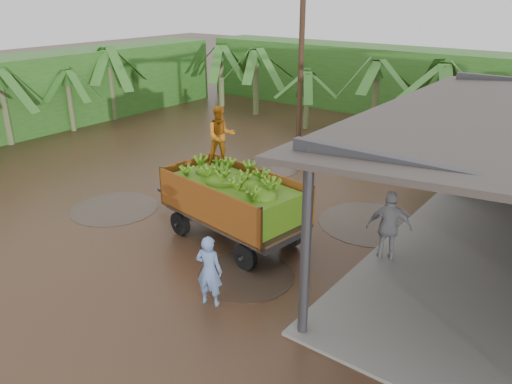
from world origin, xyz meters
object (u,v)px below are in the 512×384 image
man_blue (209,271)px  man_grey (389,227)px  utility_pole (301,55)px  banana_trailer (233,198)px

man_blue → man_grey: (2.36, 4.16, 0.13)m
man_blue → utility_pole: utility_pole is taller
man_blue → man_grey: size_ratio=0.87×
man_grey → utility_pole: utility_pole is taller
banana_trailer → utility_pole: bearing=120.0°
banana_trailer → man_grey: bearing=28.6°
man_blue → man_grey: man_grey is taller
man_blue → utility_pole: size_ratio=0.21×
man_grey → man_blue: bearing=34.3°
banana_trailer → man_blue: (1.55, -2.70, -0.43)m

